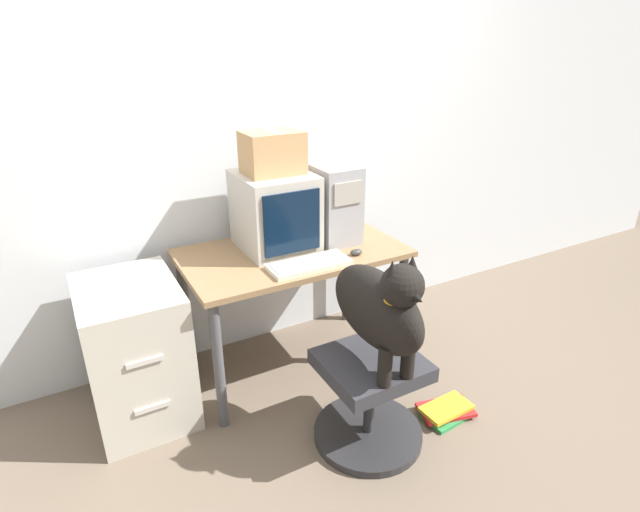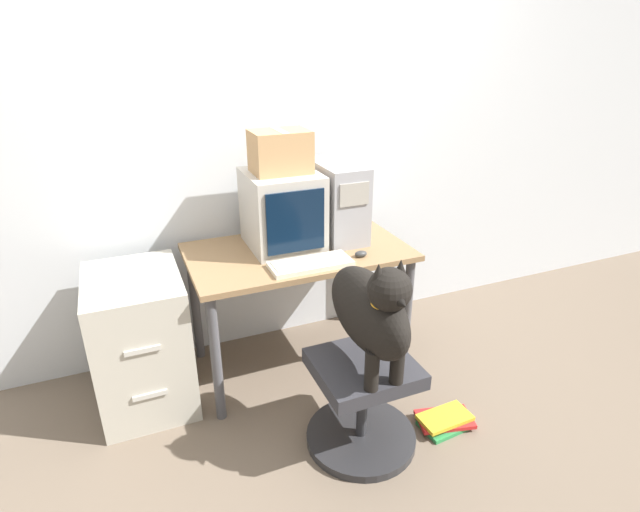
# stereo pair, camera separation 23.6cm
# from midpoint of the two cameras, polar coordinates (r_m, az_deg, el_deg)

# --- Properties ---
(ground_plane) EXTENTS (12.00, 12.00, 0.00)m
(ground_plane) POSITION_cam_midpoint_polar(r_m,az_deg,el_deg) (2.77, 2.76, -15.75)
(ground_plane) COLOR #6B5B4C
(wall_back) EXTENTS (8.00, 0.05, 2.60)m
(wall_back) POSITION_cam_midpoint_polar(r_m,az_deg,el_deg) (2.86, -3.24, 14.46)
(wall_back) COLOR silver
(wall_back) RESTS_ON ground_plane
(desk) EXTENTS (1.16, 0.67, 0.72)m
(desk) POSITION_cam_midpoint_polar(r_m,az_deg,el_deg) (2.69, -0.03, -1.18)
(desk) COLOR olive
(desk) RESTS_ON ground_plane
(crt_monitor) EXTENTS (0.37, 0.42, 0.40)m
(crt_monitor) POSITION_cam_midpoint_polar(r_m,az_deg,el_deg) (2.64, -1.77, 5.24)
(crt_monitor) COLOR #B7B2A8
(crt_monitor) RESTS_ON desk
(pc_tower) EXTENTS (0.22, 0.42, 0.42)m
(pc_tower) POSITION_cam_midpoint_polar(r_m,az_deg,el_deg) (2.76, 4.41, 6.28)
(pc_tower) COLOR #99999E
(pc_tower) RESTS_ON desk
(keyboard) EXTENTS (0.41, 0.17, 0.03)m
(keyboard) POSITION_cam_midpoint_polar(r_m,az_deg,el_deg) (2.45, 1.67, -0.95)
(keyboard) COLOR beige
(keyboard) RESTS_ON desk
(computer_mouse) EXTENTS (0.07, 0.04, 0.03)m
(computer_mouse) POSITION_cam_midpoint_polar(r_m,az_deg,el_deg) (2.58, 7.31, 0.18)
(computer_mouse) COLOR #333333
(computer_mouse) RESTS_ON desk
(office_chair) EXTENTS (0.52, 0.52, 0.45)m
(office_chair) POSITION_cam_midpoint_polar(r_m,az_deg,el_deg) (2.40, 7.78, -16.21)
(office_chair) COLOR #262628
(office_chair) RESTS_ON ground_plane
(dog) EXTENTS (0.21, 0.57, 0.56)m
(dog) POSITION_cam_midpoint_polar(r_m,az_deg,el_deg) (2.08, 9.14, -6.17)
(dog) COLOR black
(dog) RESTS_ON office_chair
(filing_cabinet) EXTENTS (0.45, 0.58, 0.71)m
(filing_cabinet) POSITION_cam_midpoint_polar(r_m,az_deg,el_deg) (2.67, -17.39, -9.29)
(filing_cabinet) COLOR #B7B2A3
(filing_cabinet) RESTS_ON ground_plane
(cardboard_box) EXTENTS (0.29, 0.22, 0.21)m
(cardboard_box) POSITION_cam_midpoint_polar(r_m,az_deg,el_deg) (2.56, -1.89, 11.81)
(cardboard_box) COLOR tan
(cardboard_box) RESTS_ON crt_monitor
(book_stack_floor) EXTENTS (0.30, 0.22, 0.06)m
(book_stack_floor) POSITION_cam_midpoint_polar(r_m,az_deg,el_deg) (2.68, 16.60, -17.66)
(book_stack_floor) COLOR #2D8C47
(book_stack_floor) RESTS_ON ground_plane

